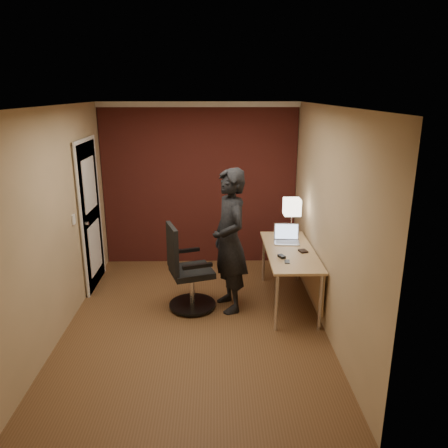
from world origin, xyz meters
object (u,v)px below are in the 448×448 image
(mouse, at_px, (282,256))
(person, at_px, (230,241))
(wallet, at_px, (303,251))
(desk_lamp, at_px, (292,207))
(laptop, at_px, (287,237))
(phone, at_px, (287,262))
(office_chair, at_px, (186,273))
(desk, at_px, (295,259))

(mouse, height_order, person, person)
(wallet, bearing_deg, desk_lamp, 95.46)
(desk_lamp, height_order, wallet, desk_lamp)
(desk_lamp, distance_m, laptop, 0.42)
(desk_lamp, distance_m, phone, 1.03)
(laptop, distance_m, office_chair, 1.42)
(desk, bearing_deg, wallet, -43.55)
(mouse, bearing_deg, person, 143.40)
(desk_lamp, height_order, person, person)
(desk_lamp, distance_m, office_chair, 1.68)
(wallet, distance_m, office_chair, 1.48)
(desk, relative_size, mouse, 15.00)
(office_chair, relative_size, person, 0.61)
(phone, bearing_deg, office_chair, 173.52)
(desk, relative_size, laptop, 4.29)
(wallet, bearing_deg, laptop, 110.79)
(desk, xyz_separation_m, wallet, (0.08, -0.07, 0.14))
(office_chair, height_order, person, person)
(office_chair, distance_m, person, 0.68)
(laptop, bearing_deg, wallet, -69.21)
(laptop, relative_size, office_chair, 0.32)
(laptop, relative_size, wallet, 3.18)
(laptop, height_order, person, person)
(desk_lamp, distance_m, wallet, 0.72)
(desk_lamp, bearing_deg, laptop, -113.71)
(phone, distance_m, person, 0.74)
(desk, bearing_deg, person, -172.12)
(desk_lamp, relative_size, office_chair, 0.49)
(person, bearing_deg, desk_lamp, 108.50)
(desk_lamp, bearing_deg, mouse, -106.91)
(desk, xyz_separation_m, mouse, (-0.22, -0.27, 0.14))
(desk, bearing_deg, phone, -113.30)
(phone, bearing_deg, person, 162.62)
(laptop, xyz_separation_m, person, (-0.77, -0.43, 0.10))
(desk_lamp, bearing_deg, desk, -92.28)
(office_chair, bearing_deg, mouse, -6.30)
(person, bearing_deg, mouse, 58.47)
(mouse, bearing_deg, office_chair, 150.61)
(laptop, xyz_separation_m, wallet, (0.15, -0.39, -0.05))
(laptop, bearing_deg, office_chair, -160.90)
(desk, height_order, phone, phone)
(desk, distance_m, mouse, 0.37)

